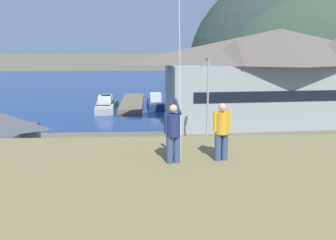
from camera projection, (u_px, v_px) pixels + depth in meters
ground_plane at (194, 207)px, 20.59m from camera, size 600.00×600.00×0.00m
parking_lot_pad at (186, 175)px, 25.46m from camera, size 40.00×20.00×0.10m
bay_water at (162, 85)px, 79.16m from camera, size 360.00×84.00×0.03m
far_hill_west_ridge at (320, 66)px, 141.97m from camera, size 104.85×67.67×81.86m
harbor_lodge at (278, 74)px, 40.99m from camera, size 27.25×11.37×10.77m
wharf_dock at (132, 103)px, 54.00m from camera, size 3.20×15.31×0.70m
moored_boat_wharfside at (105, 106)px, 49.52m from camera, size 2.97×7.69×2.16m
moored_boat_outer_mooring at (155, 103)px, 51.78m from camera, size 2.49×7.05×2.16m
moored_boat_inner_slip at (107, 105)px, 50.11m from camera, size 2.57×6.11×2.16m
parked_car_front_row_end at (75, 182)px, 21.48m from camera, size 4.22×2.09×1.82m
parked_car_front_row_silver at (117, 154)px, 26.75m from camera, size 4.36×2.38×1.82m
parked_car_mid_row_near at (156, 185)px, 20.96m from camera, size 4.28×2.20×1.82m
parked_car_back_row_right at (285, 157)px, 26.24m from camera, size 4.32×2.30×1.82m
parked_car_mid_row_center at (246, 179)px, 21.92m from camera, size 4.28×2.22×1.82m
parked_car_lone_by_shed at (178, 157)px, 26.10m from camera, size 4.30×2.26×1.82m
parking_light_pole at (208, 99)px, 30.03m from camera, size 0.24×0.78×7.89m
person_kite_flyer at (173, 131)px, 10.37m from camera, size 0.52×0.70×1.86m
person_companion at (222, 130)px, 10.60m from camera, size 0.54×0.40×1.74m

